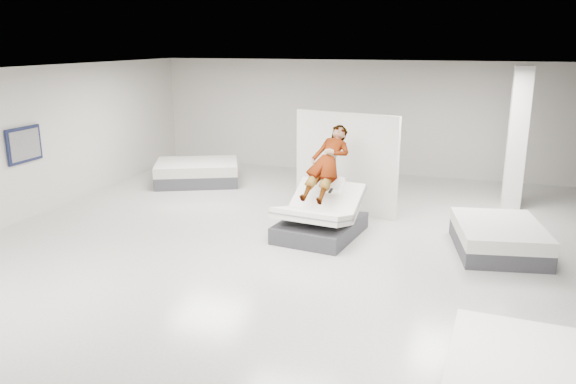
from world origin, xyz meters
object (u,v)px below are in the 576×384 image
at_px(hero_bed, 320,219).
at_px(column, 517,138).
at_px(flat_bed_right_near, 513,376).
at_px(flat_bed_left_far, 197,172).
at_px(person, 327,173).
at_px(divider_panel, 345,163).
at_px(flat_bed_right_far, 498,238).
at_px(remote, 331,191).
at_px(wall_poster, 24,145).

height_order(hero_bed, column, column).
distance_m(flat_bed_right_near, flat_bed_left_far, 10.58).
relative_size(person, column, 0.58).
bearing_deg(column, flat_bed_right_near, -93.22).
distance_m(divider_panel, flat_bed_left_far, 4.62).
xyz_separation_m(divider_panel, flat_bed_right_far, (3.18, -1.58, -0.85)).
relative_size(remote, flat_bed_right_far, 0.07).
relative_size(hero_bed, flat_bed_right_far, 0.93).
bearing_deg(hero_bed, remote, -18.59).
xyz_separation_m(flat_bed_right_far, flat_bed_right_near, (-0.03, -4.52, -0.02)).
relative_size(person, divider_panel, 0.75).
distance_m(person, divider_panel, 1.42).
bearing_deg(column, wall_poster, -158.07).
bearing_deg(person, flat_bed_right_near, -47.10).
relative_size(hero_bed, remote, 14.30).
relative_size(flat_bed_left_far, wall_poster, 2.74).
bearing_deg(flat_bed_right_near, flat_bed_left_far, 134.98).
bearing_deg(person, remote, -57.85).
height_order(person, wall_poster, person).
height_order(person, divider_panel, divider_panel).
distance_m(remote, flat_bed_right_near, 5.32).
distance_m(remote, wall_poster, 6.53).
height_order(remote, wall_poster, wall_poster).
distance_m(remote, column, 4.86).
height_order(flat_bed_right_far, wall_poster, wall_poster).
relative_size(divider_panel, column, 0.76).
relative_size(remote, flat_bed_right_near, 0.08).
xyz_separation_m(person, flat_bed_right_near, (3.21, -4.68, -0.95)).
bearing_deg(person, hero_bed, -90.00).
xyz_separation_m(hero_bed, flat_bed_right_near, (3.26, -4.37, -0.10)).
distance_m(flat_bed_right_far, flat_bed_right_near, 4.52).
relative_size(flat_bed_left_far, column, 0.81).
bearing_deg(divider_panel, wall_poster, -143.84).
relative_size(flat_bed_right_near, flat_bed_left_far, 0.71).
bearing_deg(hero_bed, column, 41.48).
relative_size(person, wall_poster, 1.94).
distance_m(hero_bed, flat_bed_left_far, 5.24).
xyz_separation_m(divider_panel, flat_bed_right_near, (3.15, -6.10, -0.87)).
bearing_deg(flat_bed_right_near, column, 86.78).
bearing_deg(flat_bed_right_far, person, 177.21).
relative_size(flat_bed_right_far, column, 0.67).
height_order(person, remote, person).
bearing_deg(remote, flat_bed_right_near, -46.26).
bearing_deg(column, hero_bed, -138.52).
xyz_separation_m(flat_bed_right_near, column, (0.43, 7.63, 1.36)).
relative_size(divider_panel, wall_poster, 2.58).
distance_m(hero_bed, remote, 0.65).
height_order(flat_bed_right_near, flat_bed_left_far, flat_bed_left_far).
distance_m(hero_bed, wall_poster, 6.41).
distance_m(person, flat_bed_right_far, 3.38).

